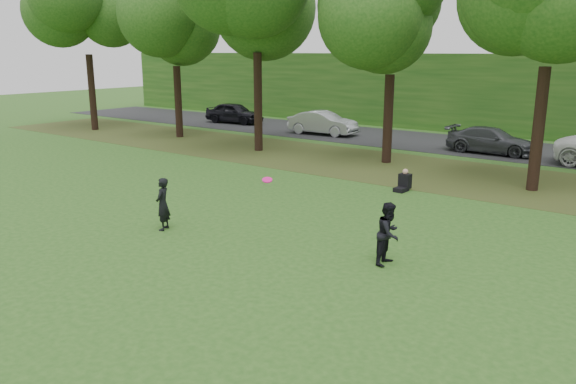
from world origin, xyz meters
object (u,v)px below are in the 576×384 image
object	(u,v)px
player_left	(163,204)
frisbee	(267,180)
player_right	(389,233)
seated_person	(404,183)

from	to	relation	value
player_left	frisbee	distance (m)	3.67
player_right	frisbee	world-z (taller)	frisbee
frisbee	seated_person	distance (m)	8.22
player_left	seated_person	xyz separation A→B (m)	(3.60, 8.71, -0.48)
player_right	frisbee	bearing A→B (deg)	103.02
player_left	seated_person	world-z (taller)	player_left
player_left	frisbee	size ratio (longest dim) A/B	4.63
player_right	frisbee	xyz separation A→B (m)	(-3.15, -0.86, 1.08)
frisbee	seated_person	bearing A→B (deg)	88.96
seated_person	player_right	bearing A→B (deg)	-64.44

